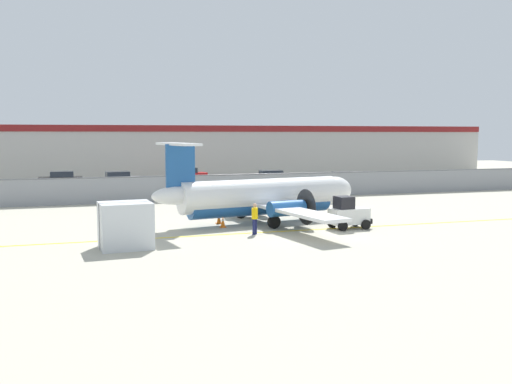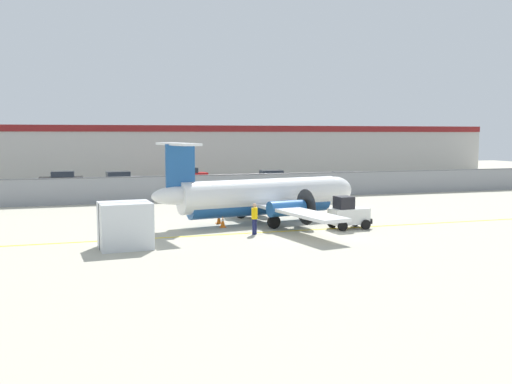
# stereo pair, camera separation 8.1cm
# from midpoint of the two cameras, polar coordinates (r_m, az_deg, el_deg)

# --- Properties ---
(ground_plane) EXTENTS (140.00, 140.00, 0.01)m
(ground_plane) POSITION_cam_midpoint_polar(r_m,az_deg,el_deg) (32.21, 3.96, -3.87)
(ground_plane) COLOR #B2AD99
(perimeter_fence) EXTENTS (98.00, 0.10, 2.10)m
(perimeter_fence) POSITION_cam_midpoint_polar(r_m,az_deg,el_deg) (47.21, -3.09, 0.59)
(perimeter_fence) COLOR gray
(perimeter_fence) RESTS_ON ground
(parking_lot_strip) EXTENTS (98.00, 17.00, 0.12)m
(parking_lot_strip) POSITION_cam_midpoint_polar(r_m,az_deg,el_deg) (58.48, -5.86, 0.54)
(parking_lot_strip) COLOR #38383A
(parking_lot_strip) RESTS_ON ground
(background_building) EXTENTS (91.00, 8.10, 6.50)m
(background_building) POSITION_cam_midpoint_polar(r_m,az_deg,el_deg) (76.47, -8.66, 4.15)
(background_building) COLOR beige
(background_building) RESTS_ON ground
(commuter_airplane) EXTENTS (13.49, 16.04, 4.92)m
(commuter_airplane) POSITION_cam_midpoint_polar(r_m,az_deg,el_deg) (34.83, 0.77, -0.47)
(commuter_airplane) COLOR white
(commuter_airplane) RESTS_ON ground
(baggage_tug) EXTENTS (2.40, 1.52, 1.88)m
(baggage_tug) POSITION_cam_midpoint_polar(r_m,az_deg,el_deg) (33.07, 9.15, -2.18)
(baggage_tug) COLOR silver
(baggage_tug) RESTS_ON ground
(ground_crew_worker) EXTENTS (0.48, 0.48, 1.70)m
(ground_crew_worker) POSITION_cam_midpoint_polar(r_m,az_deg,el_deg) (30.78, -0.21, -2.52)
(ground_crew_worker) COLOR #191E4C
(ground_crew_worker) RESTS_ON ground
(cargo_container) EXTENTS (2.55, 2.18, 2.20)m
(cargo_container) POSITION_cam_midpoint_polar(r_m,az_deg,el_deg) (27.78, -12.99, -3.27)
(cargo_container) COLOR silver
(cargo_container) RESTS_ON ground
(traffic_cone_near_left) EXTENTS (0.36, 0.36, 0.64)m
(traffic_cone_near_left) POSITION_cam_midpoint_polar(r_m,az_deg,el_deg) (35.76, 9.16, -2.46)
(traffic_cone_near_left) COLOR orange
(traffic_cone_near_left) RESTS_ON ground
(traffic_cone_near_right) EXTENTS (0.36, 0.36, 0.64)m
(traffic_cone_near_right) POSITION_cam_midpoint_polar(r_m,az_deg,el_deg) (34.62, -3.80, -2.67)
(traffic_cone_near_right) COLOR orange
(traffic_cone_near_right) RESTS_ON ground
(traffic_cone_far_left) EXTENTS (0.36, 0.36, 0.64)m
(traffic_cone_far_left) POSITION_cam_midpoint_polar(r_m,az_deg,el_deg) (33.25, -3.40, -3.02)
(traffic_cone_far_left) COLOR orange
(traffic_cone_far_left) RESTS_ON ground
(parked_car_0) EXTENTS (4.23, 2.05, 1.58)m
(parked_car_0) POSITION_cam_midpoint_polar(r_m,az_deg,el_deg) (60.42, -18.95, 1.22)
(parked_car_0) COLOR black
(parked_car_0) RESTS_ON parking_lot_strip
(parked_car_1) EXTENTS (4.35, 2.34, 1.58)m
(parked_car_1) POSITION_cam_midpoint_polar(r_m,az_deg,el_deg) (58.39, -13.60, 1.22)
(parked_car_1) COLOR silver
(parked_car_1) RESTS_ON parking_lot_strip
(parked_car_2) EXTENTS (4.39, 2.44, 1.58)m
(parked_car_2) POSITION_cam_midpoint_polar(r_m,az_deg,el_deg) (63.46, -6.95, 1.70)
(parked_car_2) COLOR red
(parked_car_2) RESTS_ON parking_lot_strip
(parked_car_3) EXTENTS (4.26, 2.13, 1.58)m
(parked_car_3) POSITION_cam_midpoint_polar(r_m,az_deg,el_deg) (58.64, 1.35, 1.40)
(parked_car_3) COLOR silver
(parked_car_3) RESTS_ON parking_lot_strip
(parked_car_4) EXTENTS (4.29, 2.20, 1.58)m
(parked_car_4) POSITION_cam_midpoint_polar(r_m,az_deg,el_deg) (57.04, 8.92, 1.21)
(parked_car_4) COLOR black
(parked_car_4) RESTS_ON parking_lot_strip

